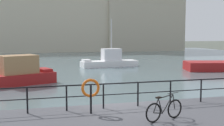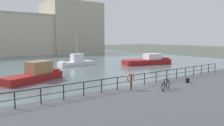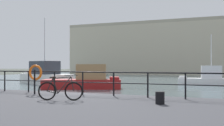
% 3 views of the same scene
% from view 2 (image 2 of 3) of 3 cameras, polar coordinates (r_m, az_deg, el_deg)
% --- Properties ---
extents(ground_plane, '(240.00, 240.00, 0.00)m').
position_cam_2_polar(ground_plane, '(19.56, 5.72, -8.34)').
color(ground_plane, '#4C5147').
extents(water_basin, '(80.00, 60.00, 0.01)m').
position_cam_2_polar(water_basin, '(46.25, -20.22, 0.04)').
color(water_basin, slate).
rests_on(water_basin, ground_plane).
extents(quay_promenade, '(56.00, 13.00, 0.87)m').
position_cam_2_polar(quay_promenade, '(15.46, 22.44, -11.27)').
color(quay_promenade, '#47474C').
rests_on(quay_promenade, ground_plane).
extents(harbor_building, '(59.52, 15.80, 17.32)m').
position_cam_2_polar(harbor_building, '(72.71, -20.98, 7.65)').
color(harbor_building, '#C1B79E').
rests_on(harbor_building, ground_plane).
extents(moored_cabin_cruiser, '(10.00, 5.02, 2.07)m').
position_cam_2_polar(moored_cabin_cruiser, '(41.74, 9.83, 0.65)').
color(moored_cabin_cruiser, maroon).
rests_on(moored_cabin_cruiser, water_basin).
extents(moored_harbor_tender, '(7.04, 2.73, 5.76)m').
position_cam_2_polar(moored_harbor_tender, '(40.00, -9.76, 0.41)').
color(moored_harbor_tender, white).
rests_on(moored_harbor_tender, water_basin).
extents(moored_green_narrowboat, '(7.62, 4.93, 2.32)m').
position_cam_2_polar(moored_green_narrowboat, '(26.58, -20.12, -2.85)').
color(moored_green_narrowboat, maroon).
rests_on(moored_green_narrowboat, water_basin).
extents(quay_railing, '(24.92, 0.07, 1.08)m').
position_cam_2_polar(quay_railing, '(19.15, 8.83, -3.79)').
color(quay_railing, black).
rests_on(quay_railing, quay_promenade).
extents(parked_bicycle, '(1.70, 0.61, 0.98)m').
position_cam_2_polar(parked_bicycle, '(17.91, 14.42, -5.78)').
color(parked_bicycle, black).
rests_on(parked_bicycle, quay_promenade).
extents(mooring_bollard, '(0.32, 0.32, 0.44)m').
position_cam_2_polar(mooring_bollard, '(21.23, 19.90, -4.49)').
color(mooring_bollard, black).
rests_on(mooring_bollard, quay_promenade).
extents(life_ring_stand, '(0.75, 0.16, 1.40)m').
position_cam_2_polar(life_ring_stand, '(17.17, 5.07, -4.14)').
color(life_ring_stand, black).
rests_on(life_ring_stand, quay_promenade).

